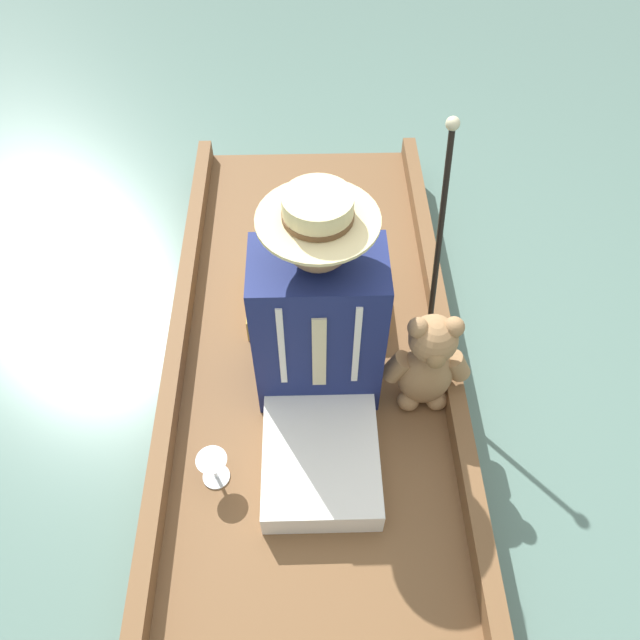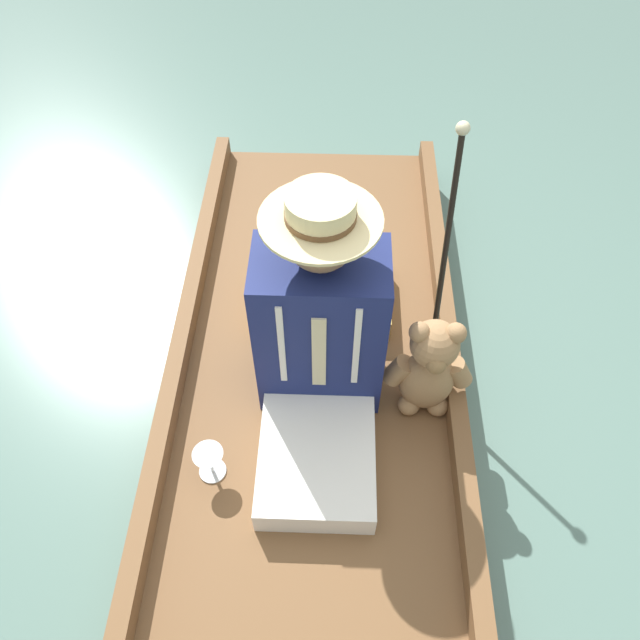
{
  "view_description": "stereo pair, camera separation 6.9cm",
  "coord_description": "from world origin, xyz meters",
  "px_view_note": "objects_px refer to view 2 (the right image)",
  "views": [
    {
      "loc": [
        0.0,
        1.29,
        2.06
      ],
      "look_at": [
        -0.02,
        0.08,
        0.54
      ],
      "focal_mm": 35.0,
      "sensor_mm": 36.0,
      "label": 1
    },
    {
      "loc": [
        -0.06,
        1.29,
        2.06
      ],
      "look_at": [
        -0.02,
        0.08,
        0.54
      ],
      "focal_mm": 35.0,
      "sensor_mm": 36.0,
      "label": 2
    }
  ],
  "objects_px": {
    "walking_cane": "(447,237)",
    "teddy_bear": "(429,369)",
    "wine_glass": "(209,459)",
    "seated_person": "(320,342)"
  },
  "relations": [
    {
      "from": "seated_person",
      "to": "walking_cane",
      "type": "relative_size",
      "value": 1.0
    },
    {
      "from": "walking_cane",
      "to": "wine_glass",
      "type": "bearing_deg",
      "value": 39.02
    },
    {
      "from": "seated_person",
      "to": "wine_glass",
      "type": "bearing_deg",
      "value": 52.27
    },
    {
      "from": "wine_glass",
      "to": "walking_cane",
      "type": "distance_m",
      "value": 1.05
    },
    {
      "from": "seated_person",
      "to": "wine_glass",
      "type": "distance_m",
      "value": 0.51
    },
    {
      "from": "walking_cane",
      "to": "teddy_bear",
      "type": "bearing_deg",
      "value": 82.44
    },
    {
      "from": "seated_person",
      "to": "teddy_bear",
      "type": "distance_m",
      "value": 0.38
    },
    {
      "from": "seated_person",
      "to": "teddy_bear",
      "type": "height_order",
      "value": "seated_person"
    },
    {
      "from": "teddy_bear",
      "to": "wine_glass",
      "type": "height_order",
      "value": "teddy_bear"
    },
    {
      "from": "seated_person",
      "to": "walking_cane",
      "type": "bearing_deg",
      "value": -132.59
    }
  ]
}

